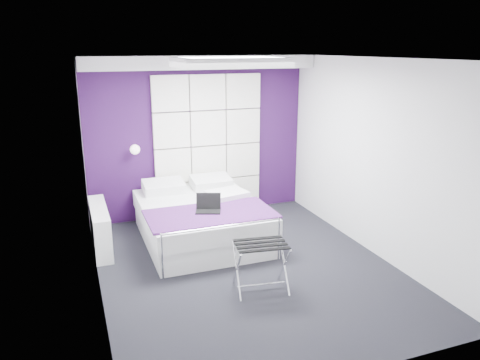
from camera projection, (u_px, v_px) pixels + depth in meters
The scene contains 15 objects.
floor at pixel (247, 268), 5.98m from camera, with size 4.40×4.40×0.00m, color black.
ceiling at pixel (248, 58), 5.27m from camera, with size 4.40×4.40×0.00m, color white.
wall_back at pixel (198, 138), 7.61m from camera, with size 3.60×3.60×0.00m, color white.
wall_left at pixel (91, 185), 5.02m from camera, with size 4.40×4.40×0.00m, color white.
wall_right at pixel (373, 158), 6.23m from camera, with size 4.40×4.40×0.00m, color white.
accent_wall at pixel (198, 138), 7.60m from camera, with size 3.58×0.02×2.58m, color #2D0E3D.
soffit at pixel (201, 62), 7.05m from camera, with size 3.58×0.50×0.20m, color white.
headboard at pixel (208, 146), 7.64m from camera, with size 1.80×0.08×2.30m, color white, non-canonical shape.
skylight at pixel (230, 61), 5.82m from camera, with size 1.36×0.86×0.12m, color white, non-canonical shape.
wall_lamp at pixel (135, 149), 7.15m from camera, with size 0.15×0.15×0.15m, color white.
radiator at pixel (100, 228), 6.50m from camera, with size 0.22×1.20×0.60m, color white.
bed at pixel (200, 219), 6.80m from camera, with size 1.70×2.05×0.72m.
nightstand at pixel (164, 187), 7.43m from camera, with size 0.47×0.36×0.05m, color white.
luggage_rack at pixel (261, 267), 5.38m from camera, with size 0.59×0.43×0.58m.
laptop at pixel (207, 207), 6.33m from camera, with size 0.33×0.24×0.24m.
Camera 1 is at (-1.98, -5.07, 2.73)m, focal length 35.00 mm.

